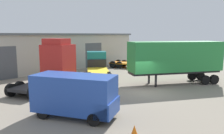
{
  "coord_description": "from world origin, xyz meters",
  "views": [
    {
      "loc": [
        -15.25,
        -10.41,
        4.87
      ],
      "look_at": [
        0.6,
        4.59,
        1.6
      ],
      "focal_mm": 35.0,
      "sensor_mm": 36.0,
      "label": 1
    }
  ],
  "objects_px": {
    "tractor_unit_red": "(55,64)",
    "flatbed_truck_teal": "(97,63)",
    "container_trailer_green": "(175,57)",
    "delivery_van_blue": "(77,95)",
    "traffic_cone": "(134,131)",
    "flatbed_truck_grey": "(149,60)",
    "oil_drum": "(80,93)"
  },
  "relations": [
    {
      "from": "flatbed_truck_grey",
      "to": "traffic_cone",
      "type": "xyz_separation_m",
      "value": [
        -17.83,
        -11.1,
        -1.04
      ]
    },
    {
      "from": "tractor_unit_red",
      "to": "oil_drum",
      "type": "bearing_deg",
      "value": -123.4
    },
    {
      "from": "oil_drum",
      "to": "traffic_cone",
      "type": "bearing_deg",
      "value": -107.43
    },
    {
      "from": "delivery_van_blue",
      "to": "oil_drum",
      "type": "xyz_separation_m",
      "value": [
        2.54,
        2.87,
        -0.93
      ]
    },
    {
      "from": "delivery_van_blue",
      "to": "traffic_cone",
      "type": "relative_size",
      "value": 9.63
    },
    {
      "from": "tractor_unit_red",
      "to": "delivery_van_blue",
      "type": "bearing_deg",
      "value": -136.18
    },
    {
      "from": "tractor_unit_red",
      "to": "oil_drum",
      "type": "height_order",
      "value": "tractor_unit_red"
    },
    {
      "from": "container_trailer_green",
      "to": "traffic_cone",
      "type": "relative_size",
      "value": 16.37
    },
    {
      "from": "flatbed_truck_grey",
      "to": "traffic_cone",
      "type": "bearing_deg",
      "value": -77.69
    },
    {
      "from": "tractor_unit_red",
      "to": "flatbed_truck_grey",
      "type": "xyz_separation_m",
      "value": [
        14.66,
        -0.76,
        -0.82
      ]
    },
    {
      "from": "delivery_van_blue",
      "to": "flatbed_truck_grey",
      "type": "height_order",
      "value": "flatbed_truck_grey"
    },
    {
      "from": "flatbed_truck_teal",
      "to": "container_trailer_green",
      "type": "bearing_deg",
      "value": -132.69
    },
    {
      "from": "container_trailer_green",
      "to": "delivery_van_blue",
      "type": "height_order",
      "value": "container_trailer_green"
    },
    {
      "from": "delivery_van_blue",
      "to": "traffic_cone",
      "type": "distance_m",
      "value": 4.15
    },
    {
      "from": "oil_drum",
      "to": "traffic_cone",
      "type": "height_order",
      "value": "oil_drum"
    },
    {
      "from": "flatbed_truck_teal",
      "to": "oil_drum",
      "type": "distance_m",
      "value": 10.95
    },
    {
      "from": "delivery_van_blue",
      "to": "flatbed_truck_teal",
      "type": "bearing_deg",
      "value": 107.48
    },
    {
      "from": "container_trailer_green",
      "to": "delivery_van_blue",
      "type": "distance_m",
      "value": 12.22
    },
    {
      "from": "traffic_cone",
      "to": "delivery_van_blue",
      "type": "bearing_deg",
      "value": 95.59
    },
    {
      "from": "delivery_van_blue",
      "to": "flatbed_truck_grey",
      "type": "bearing_deg",
      "value": 86.16
    },
    {
      "from": "container_trailer_green",
      "to": "oil_drum",
      "type": "distance_m",
      "value": 10.25
    },
    {
      "from": "container_trailer_green",
      "to": "traffic_cone",
      "type": "height_order",
      "value": "container_trailer_green"
    },
    {
      "from": "tractor_unit_red",
      "to": "traffic_cone",
      "type": "relative_size",
      "value": 12.82
    },
    {
      "from": "container_trailer_green",
      "to": "flatbed_truck_teal",
      "type": "distance_m",
      "value": 10.09
    },
    {
      "from": "tractor_unit_red",
      "to": "traffic_cone",
      "type": "height_order",
      "value": "tractor_unit_red"
    },
    {
      "from": "delivery_van_blue",
      "to": "flatbed_truck_grey",
      "type": "distance_m",
      "value": 19.57
    },
    {
      "from": "delivery_van_blue",
      "to": "flatbed_truck_teal",
      "type": "distance_m",
      "value": 14.72
    },
    {
      "from": "delivery_van_blue",
      "to": "oil_drum",
      "type": "bearing_deg",
      "value": 113.3
    },
    {
      "from": "tractor_unit_red",
      "to": "flatbed_truck_teal",
      "type": "distance_m",
      "value": 7.6
    },
    {
      "from": "tractor_unit_red",
      "to": "flatbed_truck_teal",
      "type": "xyz_separation_m",
      "value": [
        7.26,
        2.09,
        -0.85
      ]
    },
    {
      "from": "flatbed_truck_grey",
      "to": "delivery_van_blue",
      "type": "bearing_deg",
      "value": -88.24
    },
    {
      "from": "flatbed_truck_teal",
      "to": "flatbed_truck_grey",
      "type": "bearing_deg",
      "value": -71.44
    }
  ]
}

